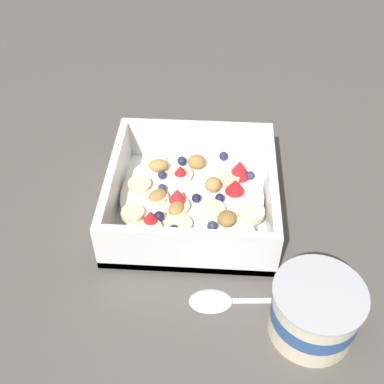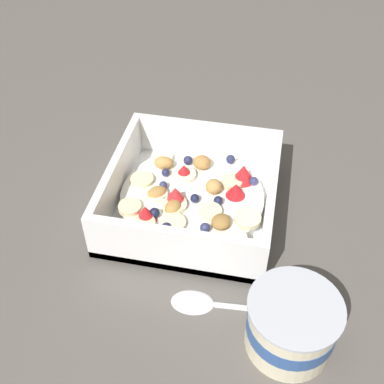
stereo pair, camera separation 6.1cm
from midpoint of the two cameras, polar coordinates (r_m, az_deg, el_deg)
ground_plane at (r=0.64m, az=1.40°, el=-1.28°), size 2.40×2.40×0.00m
fruit_bowl at (r=0.62m, az=2.82°, el=-0.74°), size 0.21×0.21×0.07m
spoon at (r=0.54m, az=6.25°, el=-13.02°), size 0.04×0.17×0.01m
yogurt_cup at (r=0.51m, az=15.15°, el=-15.02°), size 0.09×0.09×0.07m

